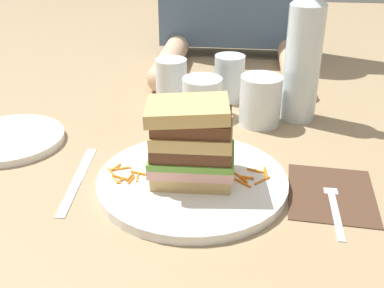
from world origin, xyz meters
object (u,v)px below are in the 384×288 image
object	(u,v)px
side_plate	(9,139)
empty_tumbler_0	(171,80)
napkin_dark	(331,194)
juice_glass	(260,103)
knife	(77,181)
empty_tumbler_2	(229,78)
water_bottle	(304,54)
fork	(334,201)
empty_tumbler_1	(202,97)
sandwich	(189,142)
main_plate	(190,181)

from	to	relation	value
side_plate	empty_tumbler_0	bearing A→B (deg)	43.19
napkin_dark	juice_glass	distance (m)	0.26
napkin_dark	empty_tumbler_0	distance (m)	0.45
side_plate	knife	bearing A→B (deg)	-35.29
juice_glass	empty_tumbler_2	distance (m)	0.13
napkin_dark	water_bottle	world-z (taller)	water_bottle
fork	empty_tumbler_0	xyz separation A→B (m)	(-0.29, 0.37, 0.04)
juice_glass	empty_tumbler_1	xyz separation A→B (m)	(-0.11, 0.03, -0.00)
fork	knife	xyz separation A→B (m)	(-0.38, 0.01, -0.00)
knife	water_bottle	xyz separation A→B (m)	(0.35, 0.28, 0.13)
sandwich	empty_tumbler_2	bearing A→B (deg)	83.20
water_bottle	fork	bearing A→B (deg)	-84.54
juice_glass	empty_tumbler_1	world-z (taller)	juice_glass
empty_tumbler_2	juice_glass	bearing A→B (deg)	-60.92
fork	empty_tumbler_1	world-z (taller)	empty_tumbler_1
sandwich	napkin_dark	distance (m)	0.22
empty_tumbler_1	juice_glass	bearing A→B (deg)	-13.91
juice_glass	fork	bearing A→B (deg)	-68.54
knife	empty_tumbler_2	world-z (taller)	empty_tumbler_2
main_plate	fork	distance (m)	0.21
knife	juice_glass	xyz separation A→B (m)	(0.28, 0.25, 0.04)
juice_glass	water_bottle	distance (m)	0.12
side_plate	empty_tumbler_2	bearing A→B (deg)	33.51
juice_glass	napkin_dark	bearing A→B (deg)	-66.66
empty_tumbler_0	water_bottle	bearing A→B (deg)	-14.83
main_plate	napkin_dark	xyz separation A→B (m)	(0.21, -0.00, -0.01)
empty_tumbler_0	empty_tumbler_2	xyz separation A→B (m)	(0.12, 0.01, 0.00)
water_bottle	empty_tumbler_0	world-z (taller)	water_bottle
napkin_dark	empty_tumbler_0	xyz separation A→B (m)	(-0.29, 0.34, 0.04)
napkin_dark	empty_tumbler_2	distance (m)	0.40
water_bottle	knife	bearing A→B (deg)	-141.18
napkin_dark	empty_tumbler_0	size ratio (longest dim) A/B	1.73
sandwich	knife	distance (m)	0.19
napkin_dark	fork	world-z (taller)	fork
knife	empty_tumbler_0	world-z (taller)	empty_tumbler_0
knife	empty_tumbler_2	bearing A→B (deg)	59.46
fork	juice_glass	world-z (taller)	juice_glass
fork	empty_tumbler_0	size ratio (longest dim) A/B	1.88
empty_tumbler_0	side_plate	distance (m)	0.35
knife	juice_glass	size ratio (longest dim) A/B	2.12
sandwich	knife	size ratio (longest dim) A/B	0.63
sandwich	empty_tumbler_2	size ratio (longest dim) A/B	1.29
empty_tumbler_0	empty_tumbler_1	size ratio (longest dim) A/B	1.12
main_plate	water_bottle	distance (m)	0.35
fork	knife	distance (m)	0.38
empty_tumbler_0	empty_tumbler_1	xyz separation A→B (m)	(0.07, -0.08, -0.01)
empty_tumbler_2	sandwich	bearing A→B (deg)	-96.80
sandwich	fork	size ratio (longest dim) A/B	0.76
fork	water_bottle	xyz separation A→B (m)	(-0.03, 0.30, 0.13)
main_plate	napkin_dark	distance (m)	0.21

